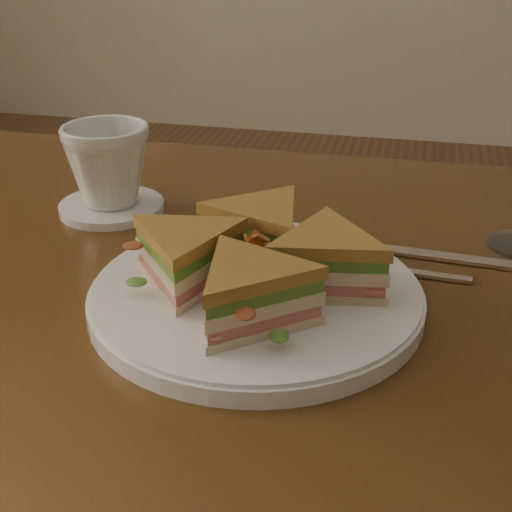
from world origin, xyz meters
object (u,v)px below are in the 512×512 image
object	(u,v)px
plate	(256,297)
knife	(418,254)
spoon	(333,261)
saucer	(112,207)
table	(303,369)
coffee_cup	(108,165)
sandwich_wedges	(256,261)

from	to	relation	value
plate	knife	world-z (taller)	plate
spoon	saucer	xyz separation A→B (m)	(-0.28, 0.08, 0.00)
table	spoon	distance (m)	0.12
table	knife	xyz separation A→B (m)	(0.10, 0.09, 0.10)
table	coffee_cup	bearing A→B (deg)	153.25
knife	coffee_cup	xyz separation A→B (m)	(-0.36, 0.04, 0.06)
spoon	coffee_cup	size ratio (longest dim) A/B	1.81
plate	knife	xyz separation A→B (m)	(0.14, 0.14, -0.01)
saucer	plate	bearing A→B (deg)	-39.18
saucer	coffee_cup	xyz separation A→B (m)	(0.00, 0.00, 0.05)
spoon	knife	bearing A→B (deg)	29.14
plate	sandwich_wedges	world-z (taller)	sandwich_wedges
table	knife	bearing A→B (deg)	40.06
spoon	saucer	world-z (taller)	same
plate	coffee_cup	xyz separation A→B (m)	(-0.22, 0.18, 0.05)
table	saucer	bearing A→B (deg)	153.25
plate	coffee_cup	world-z (taller)	coffee_cup
table	knife	size ratio (longest dim) A/B	5.57
saucer	spoon	bearing A→B (deg)	-16.31
knife	coffee_cup	bearing A→B (deg)	177.73
table	plate	distance (m)	0.12
saucer	sandwich_wedges	bearing A→B (deg)	-39.18
spoon	coffee_cup	bearing A→B (deg)	167.91
table	saucer	size ratio (longest dim) A/B	9.68
sandwich_wedges	saucer	world-z (taller)	sandwich_wedges
sandwich_wedges	saucer	size ratio (longest dim) A/B	2.12
sandwich_wedges	coffee_cup	distance (m)	0.28
sandwich_wedges	knife	xyz separation A→B (m)	(0.14, 0.14, -0.04)
knife	plate	bearing A→B (deg)	-131.76
saucer	coffee_cup	size ratio (longest dim) A/B	1.22
plate	knife	size ratio (longest dim) A/B	1.41
table	coffee_cup	xyz separation A→B (m)	(-0.26, 0.13, 0.16)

